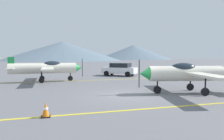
# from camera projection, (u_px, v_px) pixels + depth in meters

# --- Properties ---
(ground_plane) EXTENTS (400.00, 400.00, 0.00)m
(ground_plane) POSITION_uv_depth(u_px,v_px,m) (127.00, 96.00, 12.39)
(ground_plane) COLOR slate
(apron_line_near) EXTENTS (80.00, 0.16, 0.01)m
(apron_line_near) POSITION_uv_depth(u_px,v_px,m) (151.00, 109.00, 9.25)
(apron_line_near) COLOR yellow
(apron_line_near) RESTS_ON ground_plane
(apron_line_far) EXTENTS (80.00, 0.16, 0.01)m
(apron_line_far) POSITION_uv_depth(u_px,v_px,m) (98.00, 80.00, 20.62)
(apron_line_far) COLOR yellow
(apron_line_far) RESTS_ON ground_plane
(airplane_near) EXTENTS (6.98, 7.97, 2.39)m
(airplane_near) POSITION_uv_depth(u_px,v_px,m) (191.00, 73.00, 13.17)
(airplane_near) COLOR silver
(airplane_near) RESTS_ON ground_plane
(airplane_mid) EXTENTS (6.91, 7.96, 2.39)m
(airplane_mid) POSITION_uv_depth(u_px,v_px,m) (46.00, 68.00, 19.26)
(airplane_mid) COLOR silver
(airplane_mid) RESTS_ON ground_plane
(car_sedan) EXTENTS (4.46, 4.12, 1.62)m
(car_sedan) POSITION_uv_depth(u_px,v_px,m) (120.00, 69.00, 25.44)
(car_sedan) COLOR white
(car_sedan) RESTS_ON ground_plane
(traffic_cone_front) EXTENTS (0.36, 0.36, 0.59)m
(traffic_cone_front) POSITION_uv_depth(u_px,v_px,m) (46.00, 110.00, 7.95)
(traffic_cone_front) COLOR black
(traffic_cone_front) RESTS_ON ground_plane
(hill_centerleft) EXTENTS (77.63, 77.63, 12.55)m
(hill_centerleft) POSITION_uv_depth(u_px,v_px,m) (63.00, 51.00, 131.90)
(hill_centerleft) COLOR slate
(hill_centerleft) RESTS_ON ground_plane
(hill_centerright) EXTENTS (67.47, 67.47, 12.95)m
(hill_centerright) POSITION_uv_depth(u_px,v_px,m) (133.00, 52.00, 178.92)
(hill_centerright) COLOR slate
(hill_centerright) RESTS_ON ground_plane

